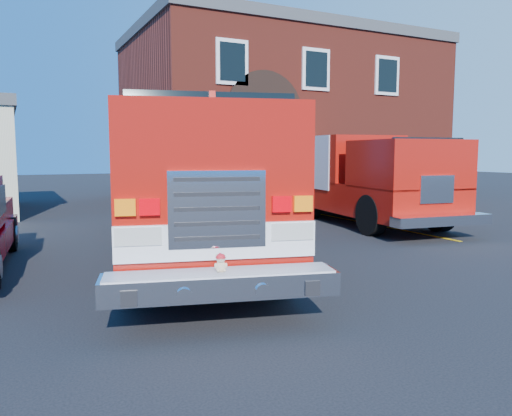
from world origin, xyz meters
name	(u,v)px	position (x,y,z in m)	size (l,w,h in m)	color
ground	(232,262)	(0.00, 0.00, 0.00)	(100.00, 100.00, 0.00)	black
parking_stripe_near	(420,234)	(6.50, 1.00, 0.00)	(0.12, 3.00, 0.01)	yellow
parking_stripe_mid	(356,221)	(6.50, 4.00, 0.00)	(0.12, 3.00, 0.01)	yellow
parking_stripe_far	(310,212)	(6.50, 7.00, 0.00)	(0.12, 3.00, 0.01)	yellow
fire_station	(279,118)	(8.99, 13.98, 4.25)	(15.20, 10.20, 8.45)	maroon
fire_engine	(190,182)	(-0.50, 1.26, 1.69)	(5.54, 11.00, 3.27)	black
secondary_truck	(354,175)	(6.59, 4.30, 1.61)	(4.00, 9.39, 2.95)	black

